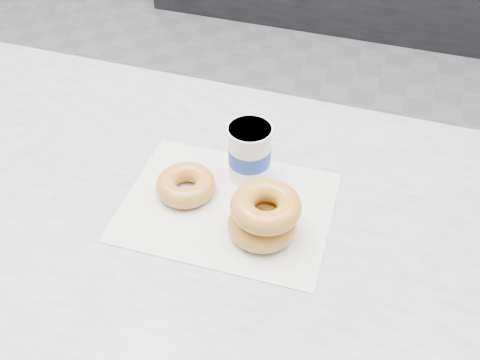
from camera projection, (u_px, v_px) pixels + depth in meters
The scene contains 6 objects.
ground at pixel (252, 265), 1.92m from camera, with size 5.00×5.00×0.00m, color gray.
counter at pixel (175, 343), 1.20m from camera, with size 3.06×0.76×0.90m.
wax_paper at pixel (227, 206), 0.88m from camera, with size 0.34×0.26×0.00m, color silver.
donut_single at pixel (186, 185), 0.89m from camera, with size 0.10×0.10×0.04m, color gold.
donut_stack at pixel (264, 215), 0.82m from camera, with size 0.15×0.15×0.08m.
coffee_cup at pixel (250, 152), 0.90m from camera, with size 0.09×0.09×0.10m.
Camera 1 is at (0.33, -1.14, 1.54)m, focal length 40.00 mm.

